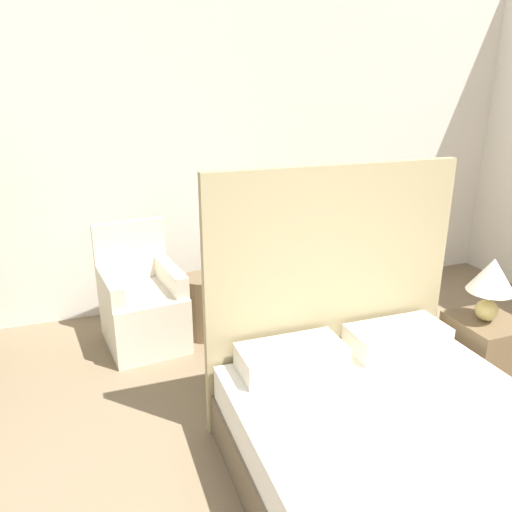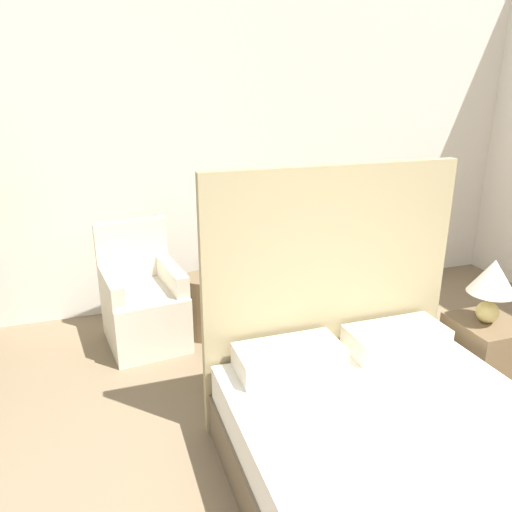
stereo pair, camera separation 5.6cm
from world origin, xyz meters
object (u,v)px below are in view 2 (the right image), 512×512
object	(u,v)px
nightstand	(483,359)
table_lamp	(492,281)
side_table	(204,306)
bed	(426,483)
armchair_near_window_right	(258,292)
armchair_near_window_left	(144,308)

from	to	relation	value
nightstand	table_lamp	distance (m)	0.55
nightstand	table_lamp	bearing A→B (deg)	167.47
nightstand	side_table	xyz separation A→B (m)	(-1.53, 1.40, -0.01)
bed	table_lamp	size ratio (longest dim) A/B	5.41
bed	nightstand	size ratio (longest dim) A/B	4.21
bed	armchair_near_window_right	xyz separation A→B (m)	(-0.03, 2.24, 0.01)
armchair_near_window_left	armchair_near_window_right	distance (m)	0.95
side_table	armchair_near_window_left	bearing A→B (deg)	174.63
bed	nightstand	world-z (taller)	bed
armchair_near_window_left	table_lamp	world-z (taller)	table_lamp
bed	table_lamp	xyz separation A→B (m)	(1.00, 0.80, 0.53)
armchair_near_window_left	table_lamp	xyz separation A→B (m)	(1.98, -1.44, 0.52)
bed	side_table	size ratio (longest dim) A/B	4.41
bed	nightstand	xyz separation A→B (m)	(1.03, 0.80, -0.02)
armchair_near_window_left	nightstand	xyz separation A→B (m)	(2.01, -1.45, -0.02)
armchair_near_window_right	nightstand	world-z (taller)	armchair_near_window_right
armchair_near_window_right	side_table	bearing A→B (deg)	-168.01
armchair_near_window_right	table_lamp	distance (m)	1.85
bed	nightstand	bearing A→B (deg)	37.78
nightstand	table_lamp	xyz separation A→B (m)	(-0.02, 0.00, 0.55)
armchair_near_window_left	bed	bearing A→B (deg)	-73.40
table_lamp	bed	bearing A→B (deg)	-141.43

